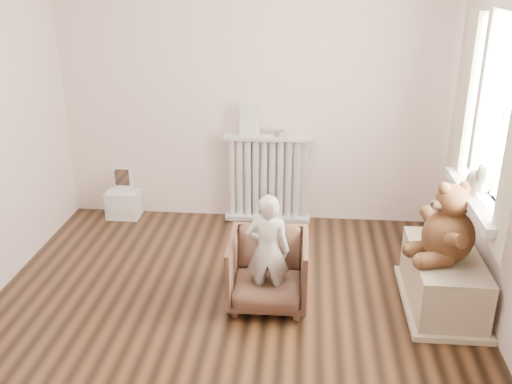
# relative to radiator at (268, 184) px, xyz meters

# --- Properties ---
(floor) EXTENTS (3.60, 3.60, 0.01)m
(floor) POSITION_rel_radiator_xyz_m (-0.15, -1.68, -0.39)
(floor) COLOR black
(floor) RESTS_ON ground
(back_wall) EXTENTS (3.60, 0.02, 2.60)m
(back_wall) POSITION_rel_radiator_xyz_m (-0.15, 0.12, 0.91)
(back_wall) COLOR white
(back_wall) RESTS_ON ground
(front_wall) EXTENTS (3.60, 0.02, 2.60)m
(front_wall) POSITION_rel_radiator_xyz_m (-0.15, -3.48, 0.91)
(front_wall) COLOR white
(front_wall) RESTS_ON ground
(window) EXTENTS (0.03, 0.90, 1.10)m
(window) POSITION_rel_radiator_xyz_m (1.61, -1.38, 1.06)
(window) COLOR white
(window) RESTS_ON right_wall
(window_sill) EXTENTS (0.22, 1.10, 0.06)m
(window_sill) POSITION_rel_radiator_xyz_m (1.52, -1.38, 0.48)
(window_sill) COLOR silver
(window_sill) RESTS_ON right_wall
(curtain_right) EXTENTS (0.06, 0.26, 1.30)m
(curtain_right) POSITION_rel_radiator_xyz_m (1.50, -0.81, 1.00)
(curtain_right) COLOR beige
(curtain_right) RESTS_ON right_wall
(radiator) EXTENTS (0.81, 0.15, 0.86)m
(radiator) POSITION_rel_radiator_xyz_m (0.00, 0.00, 0.00)
(radiator) COLOR silver
(radiator) RESTS_ON floor
(paper_doll) EXTENTS (0.18, 0.02, 0.30)m
(paper_doll) POSITION_rel_radiator_xyz_m (-0.17, 0.00, 0.62)
(paper_doll) COLOR beige
(paper_doll) RESTS_ON radiator
(tin_a) EXTENTS (0.10, 0.10, 0.06)m
(tin_a) POSITION_rel_radiator_xyz_m (0.10, 0.00, 0.50)
(tin_a) COLOR #A59E8C
(tin_a) RESTS_ON radiator
(toy_vanity) EXTENTS (0.31, 0.22, 0.49)m
(toy_vanity) POSITION_rel_radiator_xyz_m (-1.42, -0.03, -0.11)
(toy_vanity) COLOR silver
(toy_vanity) RESTS_ON floor
(armchair) EXTENTS (0.58, 0.59, 0.53)m
(armchair) POSITION_rel_radiator_xyz_m (0.10, -1.42, -0.12)
(armchair) COLOR #533526
(armchair) RESTS_ON floor
(child) EXTENTS (0.32, 0.21, 0.86)m
(child) POSITION_rel_radiator_xyz_m (0.10, -1.47, 0.06)
(child) COLOR silver
(child) RESTS_ON armchair
(toy_bench) EXTENTS (0.47, 0.88, 0.42)m
(toy_bench) POSITION_rel_radiator_xyz_m (1.37, -1.34, -0.19)
(toy_bench) COLOR #BCAF8D
(toy_bench) RESTS_ON floor
(teddy_bear) EXTENTS (0.54, 0.47, 0.57)m
(teddy_bear) POSITION_rel_radiator_xyz_m (1.34, -1.41, 0.28)
(teddy_bear) COLOR #3D2212
(teddy_bear) RESTS_ON toy_bench
(plush_cat) EXTENTS (0.22, 0.30, 0.23)m
(plush_cat) POSITION_rel_radiator_xyz_m (1.51, -1.35, 0.61)
(plush_cat) COLOR slate
(plush_cat) RESTS_ON window_sill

